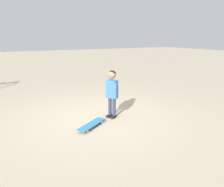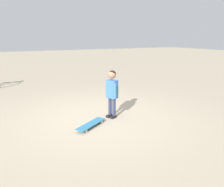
% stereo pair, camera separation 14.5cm
% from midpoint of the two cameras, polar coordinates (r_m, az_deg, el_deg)
% --- Properties ---
extents(ground_plane, '(50.00, 50.00, 0.00)m').
position_cam_midpoint_polar(ground_plane, '(5.05, -3.30, -6.12)').
color(ground_plane, tan).
extents(child_person, '(0.25, 0.41, 1.06)m').
position_cam_midpoint_polar(child_person, '(4.87, 0.84, 1.21)').
color(child_person, '#2D3351').
rests_on(child_person, ground).
extents(skateboard, '(0.75, 0.57, 0.07)m').
position_cam_midpoint_polar(skateboard, '(4.53, -4.48, -7.82)').
color(skateboard, teal).
rests_on(skateboard, ground).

